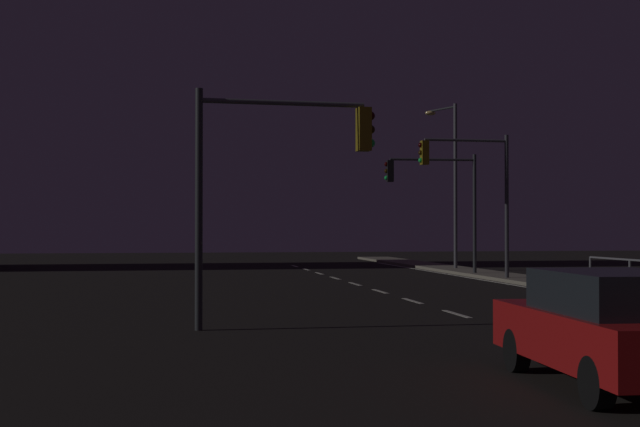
{
  "coord_description": "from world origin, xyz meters",
  "views": [
    {
      "loc": [
        -7.15,
        -4.29,
        2.15
      ],
      "look_at": [
        -0.85,
        31.95,
        2.73
      ],
      "focal_mm": 50.18,
      "sensor_mm": 36.0,
      "label": 1
    }
  ],
  "objects_px": {
    "traffic_light_far_right": "(279,161)",
    "street_lamp_median": "(451,170)",
    "car": "(611,327)",
    "traffic_light_far_left": "(435,189)",
    "traffic_light_far_center": "(470,177)"
  },
  "relations": [
    {
      "from": "traffic_light_far_right",
      "to": "street_lamp_median",
      "type": "distance_m",
      "value": 26.77
    },
    {
      "from": "car",
      "to": "street_lamp_median",
      "type": "height_order",
      "value": "street_lamp_median"
    },
    {
      "from": "street_lamp_median",
      "to": "traffic_light_far_left",
      "type": "bearing_deg",
      "value": -115.49
    },
    {
      "from": "traffic_light_far_right",
      "to": "traffic_light_far_center",
      "type": "distance_m",
      "value": 17.93
    },
    {
      "from": "traffic_light_far_center",
      "to": "street_lamp_median",
      "type": "xyz_separation_m",
      "value": [
        2.12,
        8.89,
        0.87
      ]
    },
    {
      "from": "traffic_light_far_right",
      "to": "traffic_light_far_center",
      "type": "relative_size",
      "value": 0.88
    },
    {
      "from": "traffic_light_far_right",
      "to": "traffic_light_far_center",
      "type": "bearing_deg",
      "value": 57.59
    },
    {
      "from": "traffic_light_far_center",
      "to": "street_lamp_median",
      "type": "bearing_deg",
      "value": 76.56
    },
    {
      "from": "traffic_light_far_center",
      "to": "traffic_light_far_left",
      "type": "bearing_deg",
      "value": 93.13
    },
    {
      "from": "traffic_light_far_right",
      "to": "traffic_light_far_left",
      "type": "bearing_deg",
      "value": 63.83
    },
    {
      "from": "car",
      "to": "traffic_light_far_center",
      "type": "xyz_separation_m",
      "value": [
        6.12,
        22.96,
        3.35
      ]
    },
    {
      "from": "traffic_light_far_left",
      "to": "traffic_light_far_right",
      "type": "xyz_separation_m",
      "value": [
        -9.39,
        -19.11,
        -0.29
      ]
    },
    {
      "from": "car",
      "to": "traffic_light_far_left",
      "type": "height_order",
      "value": "traffic_light_far_left"
    },
    {
      "from": "traffic_light_far_left",
      "to": "car",
      "type": "bearing_deg",
      "value": -102.36
    },
    {
      "from": "traffic_light_far_right",
      "to": "car",
      "type": "bearing_deg",
      "value": -66.01
    }
  ]
}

